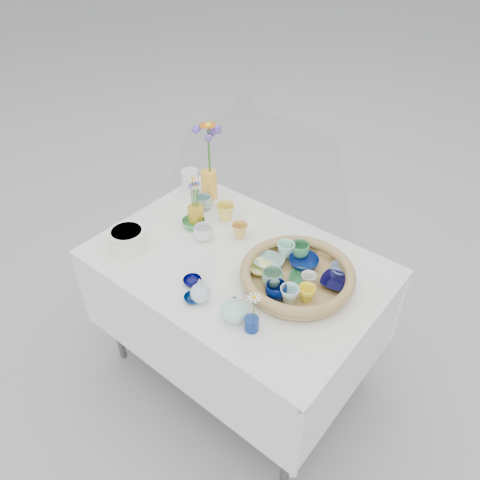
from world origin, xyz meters
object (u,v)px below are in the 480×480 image
Objects in this scene: bud_vase_seafoam at (234,308)px; wicker_tray at (297,276)px; display_table at (238,367)px; tall_vase_yellow at (209,185)px.

wicker_tray is at bearing 76.38° from bud_vase_seafoam.
bud_vase_seafoam is at bearing -52.32° from display_table.
bud_vase_seafoam is 0.85m from tall_vase_yellow.
tall_vase_yellow reaches higher than display_table.
display_table is at bearing -34.73° from tall_vase_yellow.
wicker_tray is 4.24× the size of bud_vase_seafoam.
display_table is 2.66× the size of wicker_tray.
display_table is 0.89m from bud_vase_seafoam.
display_table is 0.99m from tall_vase_yellow.
tall_vase_yellow is (-0.64, 0.56, 0.02)m from bud_vase_seafoam.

